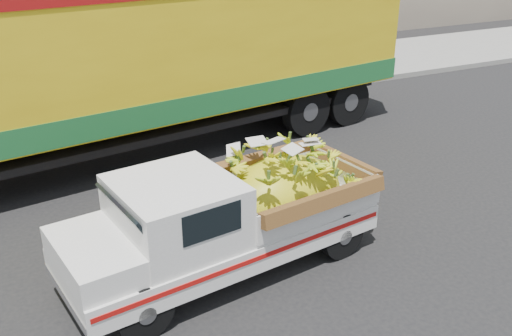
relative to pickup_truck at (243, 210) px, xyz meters
name	(u,v)px	position (x,y,z in m)	size (l,w,h in m)	color
ground	(227,293)	(-0.51, -0.57, -0.80)	(100.00, 100.00, 0.00)	black
curb	(100,118)	(-0.51, 6.91, -0.73)	(60.00, 0.25, 0.15)	gray
sidewalk	(83,95)	(-0.51, 9.01, -0.73)	(60.00, 4.00, 0.14)	gray
pickup_truck	(243,210)	(0.00, 0.00, 0.00)	(4.42, 2.15, 1.49)	black
semi_trailer	(132,50)	(-0.22, 4.46, 1.32)	(12.06, 4.27, 3.80)	black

